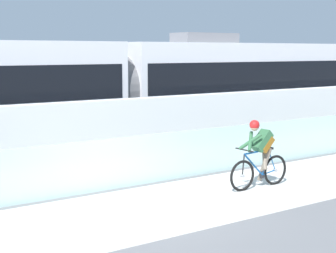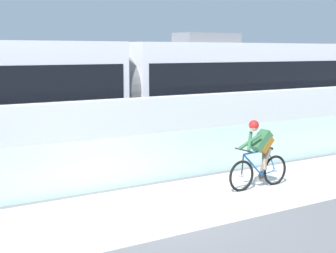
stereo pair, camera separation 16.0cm
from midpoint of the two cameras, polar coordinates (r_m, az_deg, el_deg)
name	(u,v)px [view 1 (the left image)]	position (r m, az deg, el deg)	size (l,w,h in m)	color
ground_plane	(142,211)	(10.88, -3.22, -8.92)	(200.00, 200.00, 0.00)	slate
bike_path_deck	(142,211)	(10.88, -3.22, -8.89)	(32.00, 3.20, 0.01)	silver
glass_parapet	(98,166)	(12.30, -7.77, -4.15)	(32.00, 0.05, 1.18)	silver
concrete_barrier_wall	(65,140)	(13.83, -11.19, -1.38)	(32.00, 0.36, 1.89)	white
tram_rail_near	(30,160)	(16.27, -14.61, -3.46)	(32.00, 0.08, 0.01)	#595654
tram_rail_far	(14,153)	(17.61, -16.23, -2.66)	(32.00, 0.08, 0.01)	#595654
tram	(115,90)	(18.01, -5.86, 3.91)	(22.56, 2.54, 3.81)	silver
cyclist_on_bike	(260,155)	(12.62, 9.32, -2.98)	(1.77, 0.58, 1.61)	black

